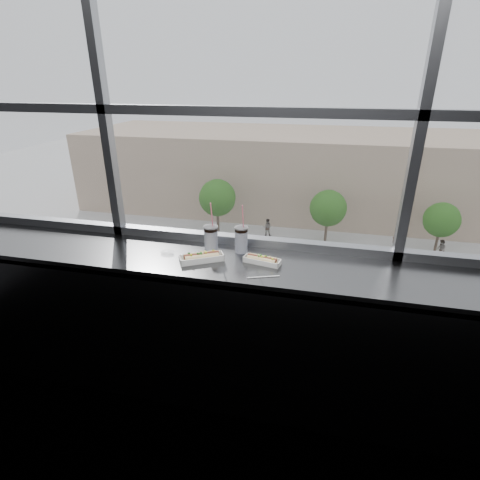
% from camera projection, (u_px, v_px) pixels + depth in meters
% --- Properties ---
extents(wall_back_lower, '(6.00, 0.00, 6.00)m').
position_uv_depth(wall_back_lower, '(247.00, 309.00, 2.89)').
color(wall_back_lower, black).
rests_on(wall_back_lower, ground).
extents(window_glass, '(6.00, 0.00, 6.00)m').
position_uv_depth(window_glass, '(250.00, 58.00, 2.21)').
color(window_glass, silver).
rests_on(window_glass, ground).
extents(window_mullions, '(6.00, 0.08, 2.40)m').
position_uv_depth(window_mullions, '(250.00, 58.00, 2.19)').
color(window_mullions, gray).
rests_on(window_mullions, ground).
extents(counter, '(6.00, 0.55, 0.06)m').
position_uv_depth(counter, '(239.00, 265.00, 2.43)').
color(counter, '#5D5D5E').
rests_on(counter, ground).
extents(counter_fascia, '(6.00, 0.04, 1.04)m').
position_uv_depth(counter_fascia, '(230.00, 355.00, 2.41)').
color(counter_fascia, '#5D5D5E').
rests_on(counter_fascia, ground).
extents(hotdog_tray_left, '(0.29, 0.22, 0.07)m').
position_uv_depth(hotdog_tray_left, '(202.00, 257.00, 2.41)').
color(hotdog_tray_left, white).
rests_on(hotdog_tray_left, counter).
extents(hotdog_tray_right, '(0.25, 0.12, 0.06)m').
position_uv_depth(hotdog_tray_right, '(262.00, 260.00, 2.39)').
color(hotdog_tray_right, white).
rests_on(hotdog_tray_right, counter).
extents(soda_cup_left, '(0.10, 0.10, 0.36)m').
position_uv_depth(soda_cup_left, '(211.00, 238.00, 2.51)').
color(soda_cup_left, white).
rests_on(soda_cup_left, counter).
extents(soda_cup_right, '(0.09, 0.09, 0.34)m').
position_uv_depth(soda_cup_right, '(241.00, 238.00, 2.52)').
color(soda_cup_right, white).
rests_on(soda_cup_right, counter).
extents(loose_straw, '(0.19, 0.07, 0.01)m').
position_uv_depth(loose_straw, '(264.00, 277.00, 2.22)').
color(loose_straw, white).
rests_on(loose_straw, counter).
extents(wrapper, '(0.10, 0.07, 0.02)m').
position_uv_depth(wrapper, '(167.00, 252.00, 2.52)').
color(wrapper, silver).
rests_on(wrapper, counter).
extents(plaza_ground, '(120.00, 120.00, 0.00)m').
position_uv_depth(plaza_ground, '(319.00, 193.00, 46.36)').
color(plaza_ground, '#BDBDBD').
rests_on(plaza_ground, ground).
extents(plaza_near, '(50.00, 14.00, 0.04)m').
position_uv_depth(plaza_near, '(284.00, 468.00, 13.74)').
color(plaza_near, '#BDBDBD').
rests_on(plaza_near, plaza_ground).
extents(street_asphalt, '(80.00, 10.00, 0.06)m').
position_uv_depth(street_asphalt, '(307.00, 289.00, 25.35)').
color(street_asphalt, black).
rests_on(street_asphalt, plaza_ground).
extents(far_sidewalk, '(80.00, 6.00, 0.04)m').
position_uv_depth(far_sidewalk, '(313.00, 243.00, 32.51)').
color(far_sidewalk, '#BDBDBD').
rests_on(far_sidewalk, plaza_ground).
extents(far_building, '(50.00, 14.00, 8.00)m').
position_uv_depth(far_building, '(321.00, 172.00, 39.85)').
color(far_building, tan).
rests_on(far_building, plaza_ground).
extents(car_far_a, '(2.70, 6.34, 2.10)m').
position_uv_depth(car_far_a, '(203.00, 240.00, 30.28)').
color(car_far_a, black).
rests_on(car_far_a, street_asphalt).
extents(car_far_c, '(2.50, 5.60, 1.84)m').
position_uv_depth(car_far_c, '(476.00, 267.00, 26.20)').
color(car_far_c, silver).
rests_on(car_far_c, street_asphalt).
extents(car_far_b, '(2.81, 5.73, 1.85)m').
position_uv_depth(car_far_b, '(331.00, 254.00, 28.25)').
color(car_far_b, '#5A2100').
rests_on(car_far_b, street_asphalt).
extents(car_near_d, '(2.92, 6.41, 2.10)m').
position_uv_depth(car_near_d, '(439.00, 325.00, 19.88)').
color(car_near_d, white).
rests_on(car_near_d, street_asphalt).
extents(car_near_a, '(2.96, 6.46, 2.11)m').
position_uv_depth(car_near_a, '(99.00, 282.00, 24.03)').
color(car_near_a, '#ACACAC').
rests_on(car_near_a, street_asphalt).
extents(car_near_b, '(2.57, 5.83, 1.92)m').
position_uv_depth(car_near_b, '(167.00, 292.00, 23.11)').
color(car_near_b, black).
rests_on(car_near_b, street_asphalt).
extents(car_near_c, '(3.12, 6.12, 1.96)m').
position_uv_depth(car_near_c, '(329.00, 312.00, 21.08)').
color(car_near_c, '#B35334').
rests_on(car_near_c, street_asphalt).
extents(pedestrian_d, '(0.66, 0.88, 1.99)m').
position_uv_depth(pedestrian_d, '(441.00, 248.00, 29.06)').
color(pedestrian_d, '#66605B').
rests_on(pedestrian_d, far_sidewalk).
extents(pedestrian_c, '(0.65, 0.86, 1.94)m').
position_uv_depth(pedestrian_c, '(395.00, 237.00, 31.17)').
color(pedestrian_c, '#66605B').
rests_on(pedestrian_c, far_sidewalk).
extents(pedestrian_a, '(0.86, 0.65, 1.94)m').
position_uv_depth(pedestrian_a, '(267.00, 226.00, 33.52)').
color(pedestrian_a, '#66605B').
rests_on(pedestrian_a, far_sidewalk).
extents(tree_left, '(3.28, 3.28, 5.13)m').
position_uv_depth(tree_left, '(217.00, 198.00, 32.89)').
color(tree_left, '#47382B').
rests_on(tree_left, far_sidewalk).
extents(tree_center, '(3.06, 3.06, 4.78)m').
position_uv_depth(tree_center, '(328.00, 208.00, 31.02)').
color(tree_center, '#47382B').
rests_on(tree_center, far_sidewalk).
extents(tree_right, '(2.77, 2.77, 4.33)m').
position_uv_depth(tree_right, '(442.00, 220.00, 29.34)').
color(tree_right, '#47382B').
rests_on(tree_right, far_sidewalk).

